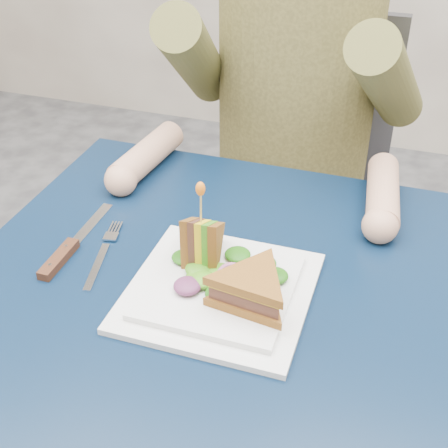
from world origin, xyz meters
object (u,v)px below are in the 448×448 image
(chair, at_px, (297,176))
(fork, at_px, (102,255))
(sandwich_upright, at_px, (202,242))
(diner, at_px, (298,43))
(knife, at_px, (65,252))
(sandwich_flat, at_px, (252,289))
(table, at_px, (207,320))
(plate, at_px, (220,290))

(chair, bearing_deg, fork, -104.64)
(sandwich_upright, bearing_deg, diner, 88.54)
(knife, bearing_deg, chair, 71.29)
(sandwich_flat, bearing_deg, table, 150.04)
(plate, distance_m, sandwich_flat, 0.07)
(plate, relative_size, knife, 1.18)
(sandwich_flat, distance_m, knife, 0.32)
(plate, bearing_deg, knife, 177.17)
(table, distance_m, diner, 0.62)
(chair, height_order, diner, diner)
(plate, relative_size, sandwich_upright, 2.16)
(chair, bearing_deg, diner, -90.00)
(table, height_order, fork, fork)
(diner, xyz_separation_m, fork, (-0.18, -0.56, -0.18))
(sandwich_upright, bearing_deg, knife, -171.67)
(sandwich_upright, relative_size, knife, 0.54)
(table, relative_size, plate, 2.88)
(table, height_order, knife, knife)
(diner, relative_size, sandwich_flat, 4.91)
(diner, relative_size, fork, 4.18)
(fork, relative_size, knife, 0.81)
(chair, height_order, knife, chair)
(sandwich_flat, xyz_separation_m, sandwich_upright, (-0.10, 0.07, 0.01))
(plate, xyz_separation_m, sandwich_upright, (-0.04, 0.04, 0.05))
(plate, relative_size, fork, 1.46)
(table, height_order, sandwich_flat, sandwich_flat)
(diner, distance_m, sandwich_flat, 0.63)
(plate, xyz_separation_m, knife, (-0.26, 0.01, -0.00))
(table, xyz_separation_m, knife, (-0.23, -0.01, 0.09))
(chair, distance_m, sandwich_flat, 0.77)
(diner, distance_m, plate, 0.61)
(diner, bearing_deg, fork, -107.40)
(table, distance_m, knife, 0.25)
(fork, bearing_deg, knife, -166.04)
(table, relative_size, fork, 4.20)
(chair, bearing_deg, table, -90.00)
(sandwich_flat, bearing_deg, diner, 97.83)
(sandwich_flat, xyz_separation_m, knife, (-0.32, 0.04, -0.04))
(plate, bearing_deg, sandwich_upright, 133.81)
(diner, bearing_deg, plate, -87.15)
(sandwich_flat, relative_size, fork, 0.85)
(chair, distance_m, fork, 0.72)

